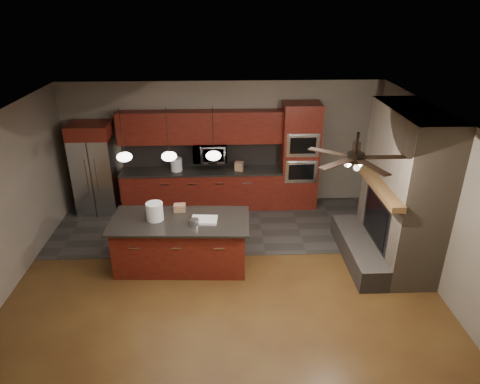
{
  "coord_description": "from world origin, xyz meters",
  "views": [
    {
      "loc": [
        0.03,
        -6.15,
        4.44
      ],
      "look_at": [
        0.3,
        0.6,
        1.32
      ],
      "focal_mm": 32.0,
      "sensor_mm": 36.0,
      "label": 1
    }
  ],
  "objects_px": {
    "counter_bucket": "(176,165)",
    "paint_can": "(194,222)",
    "microwave": "(210,152)",
    "kitchen_island": "(181,243)",
    "oven_tower": "(300,157)",
    "paint_tray": "(204,220)",
    "cardboard_box": "(180,208)",
    "white_bucket": "(155,211)",
    "counter_box": "(239,166)",
    "refrigerator": "(95,169)"
  },
  "relations": [
    {
      "from": "counter_bucket",
      "to": "paint_can",
      "type": "bearing_deg",
      "value": -78.1
    },
    {
      "from": "microwave",
      "to": "kitchen_island",
      "type": "bearing_deg",
      "value": -101.31
    },
    {
      "from": "oven_tower",
      "to": "paint_tray",
      "type": "bearing_deg",
      "value": -130.24
    },
    {
      "from": "kitchen_island",
      "to": "cardboard_box",
      "type": "height_order",
      "value": "cardboard_box"
    },
    {
      "from": "white_bucket",
      "to": "paint_can",
      "type": "relative_size",
      "value": 1.94
    },
    {
      "from": "white_bucket",
      "to": "counter_box",
      "type": "height_order",
      "value": "white_bucket"
    },
    {
      "from": "paint_can",
      "to": "microwave",
      "type": "bearing_deg",
      "value": 85.22
    },
    {
      "from": "paint_tray",
      "to": "kitchen_island",
      "type": "bearing_deg",
      "value": 176.32
    },
    {
      "from": "white_bucket",
      "to": "oven_tower",
      "type": "bearing_deg",
      "value": 38.7
    },
    {
      "from": "kitchen_island",
      "to": "cardboard_box",
      "type": "bearing_deg",
      "value": 97.08
    },
    {
      "from": "kitchen_island",
      "to": "paint_tray",
      "type": "xyz_separation_m",
      "value": [
        0.43,
        -0.06,
        0.48
      ]
    },
    {
      "from": "paint_can",
      "to": "counter_box",
      "type": "height_order",
      "value": "counter_box"
    },
    {
      "from": "microwave",
      "to": "kitchen_island",
      "type": "xyz_separation_m",
      "value": [
        -0.48,
        -2.39,
        -0.84
      ]
    },
    {
      "from": "paint_can",
      "to": "counter_bucket",
      "type": "relative_size",
      "value": 0.56
    },
    {
      "from": "microwave",
      "to": "refrigerator",
      "type": "distance_m",
      "value": 2.52
    },
    {
      "from": "paint_tray",
      "to": "white_bucket",
      "type": "bearing_deg",
      "value": 178.18
    },
    {
      "from": "microwave",
      "to": "counter_bucket",
      "type": "bearing_deg",
      "value": -176.19
    },
    {
      "from": "refrigerator",
      "to": "paint_can",
      "type": "bearing_deg",
      "value": -47.01
    },
    {
      "from": "paint_tray",
      "to": "counter_box",
      "type": "distance_m",
      "value": 2.45
    },
    {
      "from": "kitchen_island",
      "to": "paint_tray",
      "type": "relative_size",
      "value": 5.55
    },
    {
      "from": "oven_tower",
      "to": "counter_box",
      "type": "distance_m",
      "value": 1.35
    },
    {
      "from": "kitchen_island",
      "to": "white_bucket",
      "type": "distance_m",
      "value": 0.74
    },
    {
      "from": "oven_tower",
      "to": "refrigerator",
      "type": "distance_m",
      "value": 4.48
    },
    {
      "from": "white_bucket",
      "to": "paint_can",
      "type": "bearing_deg",
      "value": -18.41
    },
    {
      "from": "paint_tray",
      "to": "counter_bucket",
      "type": "xyz_separation_m",
      "value": [
        -0.7,
        2.4,
        0.1
      ]
    },
    {
      "from": "oven_tower",
      "to": "white_bucket",
      "type": "xyz_separation_m",
      "value": [
        -2.87,
        -2.3,
        -0.12
      ]
    },
    {
      "from": "kitchen_island",
      "to": "counter_box",
      "type": "bearing_deg",
      "value": 66.8
    },
    {
      "from": "kitchen_island",
      "to": "paint_tray",
      "type": "height_order",
      "value": "paint_tray"
    },
    {
      "from": "microwave",
      "to": "paint_tray",
      "type": "distance_m",
      "value": 2.48
    },
    {
      "from": "microwave",
      "to": "white_bucket",
      "type": "relative_size",
      "value": 2.35
    },
    {
      "from": "paint_tray",
      "to": "counter_bucket",
      "type": "height_order",
      "value": "counter_bucket"
    },
    {
      "from": "counter_bucket",
      "to": "white_bucket",
      "type": "bearing_deg",
      "value": -93.65
    },
    {
      "from": "oven_tower",
      "to": "counter_bucket",
      "type": "xyz_separation_m",
      "value": [
        -2.73,
        0.01,
        -0.15
      ]
    },
    {
      "from": "oven_tower",
      "to": "refrigerator",
      "type": "bearing_deg",
      "value": -179.06
    },
    {
      "from": "refrigerator",
      "to": "white_bucket",
      "type": "bearing_deg",
      "value": -54.2
    },
    {
      "from": "oven_tower",
      "to": "refrigerator",
      "type": "relative_size",
      "value": 1.18
    },
    {
      "from": "microwave",
      "to": "paint_can",
      "type": "xyz_separation_m",
      "value": [
        -0.22,
        -2.59,
        -0.33
      ]
    },
    {
      "from": "paint_tray",
      "to": "counter_box",
      "type": "xyz_separation_m",
      "value": [
        0.69,
        2.35,
        0.06
      ]
    },
    {
      "from": "refrigerator",
      "to": "cardboard_box",
      "type": "bearing_deg",
      "value": -43.92
    },
    {
      "from": "counter_box",
      "to": "paint_can",
      "type": "bearing_deg",
      "value": -93.41
    },
    {
      "from": "cardboard_box",
      "to": "counter_box",
      "type": "relative_size",
      "value": 1.04
    },
    {
      "from": "microwave",
      "to": "cardboard_box",
      "type": "distance_m",
      "value": 2.14
    },
    {
      "from": "refrigerator",
      "to": "counter_box",
      "type": "xyz_separation_m",
      "value": [
        3.14,
        0.03,
        -0.01
      ]
    },
    {
      "from": "refrigerator",
      "to": "paint_tray",
      "type": "relative_size",
      "value": 4.58
    },
    {
      "from": "refrigerator",
      "to": "counter_bucket",
      "type": "xyz_separation_m",
      "value": [
        1.75,
        0.08,
        0.04
      ]
    },
    {
      "from": "white_bucket",
      "to": "cardboard_box",
      "type": "distance_m",
      "value": 0.5
    },
    {
      "from": "microwave",
      "to": "counter_bucket",
      "type": "relative_size",
      "value": 2.57
    },
    {
      "from": "oven_tower",
      "to": "paint_tray",
      "type": "relative_size",
      "value": 5.41
    },
    {
      "from": "kitchen_island",
      "to": "counter_box",
      "type": "xyz_separation_m",
      "value": [
        1.11,
        2.29,
        0.53
      ]
    },
    {
      "from": "microwave",
      "to": "refrigerator",
      "type": "xyz_separation_m",
      "value": [
        -2.5,
        -0.13,
        -0.29
      ]
    }
  ]
}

